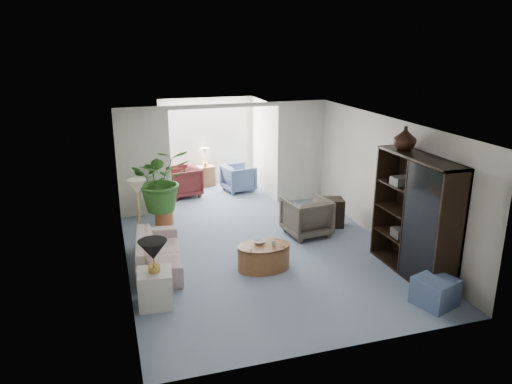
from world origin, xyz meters
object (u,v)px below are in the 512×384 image
object	(u,v)px
framed_picture	(391,161)
sunroom_chair_maroon	(183,182)
sofa	(159,252)
wingback_chair	(306,217)
end_table	(155,288)
coffee_cup	(274,244)
sunroom_table	(205,176)
entertainment_cabinet	(415,216)
table_lamp	(153,250)
coffee_table	(264,257)
side_table_dark	(331,213)
sunroom_chair_blue	(239,178)
floor_lamp	(137,187)
cabinet_urn	(405,138)
ottoman	(435,291)
plant_pot	(164,217)
coffee_bowl	(259,242)

from	to	relation	value
framed_picture	sunroom_chair_maroon	xyz separation A→B (m)	(-3.33, 4.31, -1.32)
sofa	wingback_chair	xyz separation A→B (m)	(3.11, 0.60, 0.11)
end_table	framed_picture	bearing A→B (deg)	12.79
coffee_cup	sunroom_table	distance (m)	5.51
end_table	entertainment_cabinet	size ratio (longest dim) A/B	0.27
table_lamp	framed_picture	bearing A→B (deg)	12.79
coffee_table	side_table_dark	xyz separation A→B (m)	(2.04, 1.55, 0.09)
sunroom_chair_blue	sunroom_table	distance (m)	1.06
side_table_dark	sunroom_chair_blue	world-z (taller)	sunroom_chair_blue
table_lamp	sunroom_chair_maroon	size ratio (longest dim) A/B	0.52
floor_lamp	side_table_dark	xyz separation A→B (m)	(4.05, -0.03, -0.94)
side_table_dark	sunroom_table	size ratio (longest dim) A/B	1.11
sofa	entertainment_cabinet	distance (m)	4.52
end_table	side_table_dark	xyz separation A→B (m)	(4.01, 2.25, 0.03)
entertainment_cabinet	cabinet_urn	world-z (taller)	cabinet_urn
coffee_cup	side_table_dark	size ratio (longest dim) A/B	0.15
side_table_dark	ottoman	distance (m)	3.51
floor_lamp	plant_pot	size ratio (longest dim) A/B	0.90
floor_lamp	sunroom_table	size ratio (longest dim) A/B	0.64
floor_lamp	coffee_cup	distance (m)	2.84
sofa	sunroom_table	bearing A→B (deg)	-15.94
sofa	coffee_table	bearing A→B (deg)	-105.00
plant_pot	coffee_cup	bearing A→B (deg)	-61.23
coffee_cup	entertainment_cabinet	xyz separation A→B (m)	(2.26, -0.79, 0.55)
end_table	table_lamp	world-z (taller)	table_lamp
wingback_chair	plant_pot	xyz separation A→B (m)	(-2.75, 1.50, -0.24)
ottoman	coffee_table	bearing A→B (deg)	137.31
framed_picture	sunroom_table	bearing A→B (deg)	117.00
framed_picture	table_lamp	world-z (taller)	framed_picture
sofa	coffee_bowl	xyz separation A→B (m)	(1.72, -0.55, 0.19)
cabinet_urn	sunroom_table	distance (m)	6.56
table_lamp	coffee_table	xyz separation A→B (m)	(1.97, 0.70, -0.69)
table_lamp	entertainment_cabinet	bearing A→B (deg)	-2.45
sunroom_chair_blue	sunroom_chair_maroon	xyz separation A→B (m)	(-1.50, 0.00, 0.03)
framed_picture	sunroom_chair_blue	bearing A→B (deg)	112.99
entertainment_cabinet	table_lamp	bearing A→B (deg)	177.55
side_table_dark	cabinet_urn	distance (m)	2.79
sofa	sunroom_chair_blue	xyz separation A→B (m)	(2.58, 4.00, 0.07)
sofa	cabinet_urn	bearing A→B (deg)	-98.82
sofa	cabinet_urn	xyz separation A→B (m)	(4.18, -1.04, 2.00)
coffee_bowl	side_table_dark	xyz separation A→B (m)	(2.09, 1.45, -0.17)
end_table	sunroom_table	size ratio (longest dim) A/B	1.01
side_table_dark	entertainment_cabinet	world-z (taller)	entertainment_cabinet
entertainment_cabinet	floor_lamp	bearing A→B (deg)	150.82
framed_picture	table_lamp	distance (m)	4.79
table_lamp	plant_pot	xyz separation A→B (m)	(0.55, 3.45, -0.75)
ottoman	coffee_bowl	bearing A→B (deg)	136.55
side_table_dark	entertainment_cabinet	bearing A→B (deg)	-81.31
framed_picture	side_table_dark	world-z (taller)	framed_picture
floor_lamp	sunroom_chair_blue	xyz separation A→B (m)	(2.82, 3.07, -0.90)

